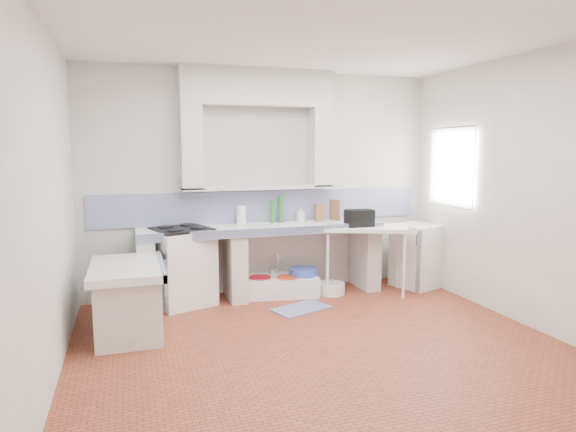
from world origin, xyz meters
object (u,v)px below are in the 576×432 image
object	(u,v)px
fridge	(418,255)
stove	(183,268)
side_table	(364,259)
sink	(282,286)

from	to	relation	value
fridge	stove	bearing A→B (deg)	158.13
side_table	fridge	distance (m)	0.82
stove	sink	world-z (taller)	stove
side_table	sink	bearing A→B (deg)	-170.02
sink	fridge	world-z (taller)	fridge
stove	fridge	world-z (taller)	stove
stove	fridge	bearing A→B (deg)	-21.89
sink	side_table	xyz separation A→B (m)	(1.04, -0.21, 0.32)
sink	fridge	size ratio (longest dim) A/B	1.08
sink	fridge	distance (m)	1.89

